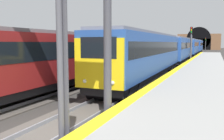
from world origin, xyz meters
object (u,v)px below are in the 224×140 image
train_main_approaching (186,47)px  train_adjacent_platform (107,53)px  railway_signal_near (60,32)px  overhead_signal_gantry (16,0)px  railway_signal_far (206,43)px  railway_signal_mid (191,42)px

train_main_approaching → train_adjacent_platform: bearing=-9.5°
railway_signal_near → overhead_signal_gantry: 4.95m
railway_signal_far → train_main_approaching: bearing=-2.1°
overhead_signal_gantry → railway_signal_near: bearing=-124.1°
train_adjacent_platform → railway_signal_near: size_ratio=6.74×
train_adjacent_platform → railway_signal_near: railway_signal_near is taller
train_adjacent_platform → railway_signal_mid: (18.51, -6.08, 1.13)m
railway_signal_near → train_adjacent_platform: bearing=-159.9°
railway_signal_near → train_main_approaching: bearing=-177.7°
train_adjacent_platform → railway_signal_near: 17.75m
railway_signal_mid → overhead_signal_gantry: bearing=-6.9°
train_main_approaching → train_adjacent_platform: size_ratio=1.99×
railway_signal_near → overhead_signal_gantry: (2.65, 3.92, 1.45)m
train_main_approaching → railway_signal_far: (47.98, -1.76, 0.74)m
train_main_approaching → railway_signal_mid: size_ratio=13.80×
railway_signal_mid → overhead_signal_gantry: 32.76m
overhead_signal_gantry → train_main_approaching: bearing=-3.0°
railway_signal_near → overhead_signal_gantry: overhead_signal_gantry is taller
overhead_signal_gantry → train_adjacent_platform: bearing=8.8°
railway_signal_far → overhead_signal_gantry: (-89.89, 3.92, 1.90)m
overhead_signal_gantry → railway_signal_far: bearing=-2.5°
train_adjacent_platform → overhead_signal_gantry: overhead_signal_gantry is taller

